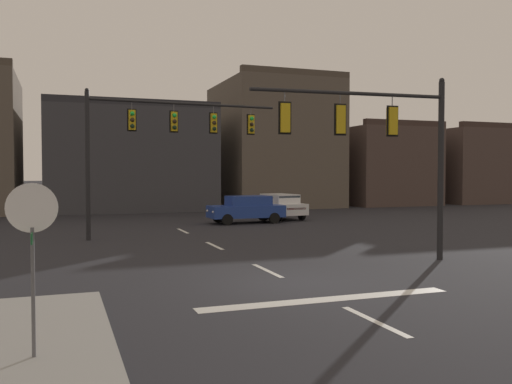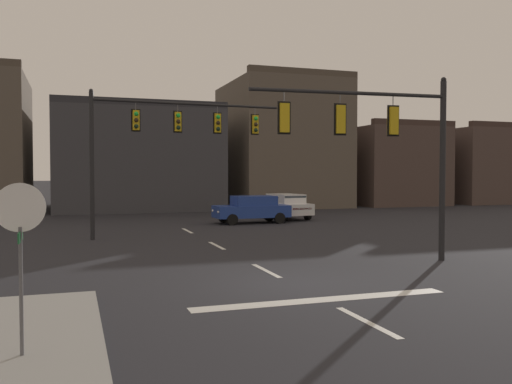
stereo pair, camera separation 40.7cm
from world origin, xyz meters
name	(u,v)px [view 2 (the right image)]	position (x,y,z in m)	size (l,w,h in m)	color
ground_plane	(291,283)	(0.00, 0.00, 0.00)	(400.00, 400.00, 0.00)	#232328
stop_bar_paint	(323,300)	(0.00, -2.00, 0.00)	(6.40, 0.50, 0.01)	silver
lane_centreline	(266,271)	(0.00, 2.00, 0.00)	(0.16, 26.40, 0.01)	silver
signal_mast_near_side	(382,135)	(4.07, 2.12, 4.21)	(6.85, 0.72, 6.20)	black
signal_mast_far_side	(163,133)	(-1.57, 11.80, 4.83)	(9.01, 0.66, 6.68)	black
stop_sign	(20,227)	(-6.33, -4.43, 2.14)	(0.76, 0.64, 2.83)	#56565B
car_lot_nearside	(252,209)	(4.48, 17.01, 0.86)	(4.50, 2.01, 1.61)	navy
car_lot_middle	(285,206)	(7.39, 19.08, 0.86)	(2.38, 4.62, 1.61)	silver
building_row	(210,156)	(5.74, 32.47, 4.46)	(57.38, 13.99, 11.34)	brown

